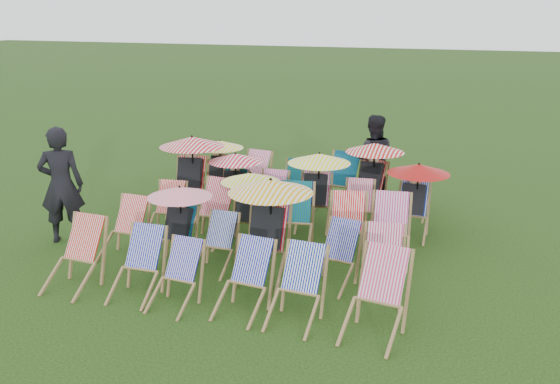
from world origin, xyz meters
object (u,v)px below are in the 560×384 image
(person_left, at_px, (61,185))
(person_rear, at_px, (373,159))
(deckchair_29, at_px, (414,194))
(deckchair_5, at_px, (376,297))
(deckchair_0, at_px, (74,255))

(person_left, distance_m, person_rear, 5.84)
(person_rear, bearing_deg, deckchair_29, 137.12)
(deckchair_5, distance_m, person_rear, 5.34)
(deckchair_0, relative_size, person_left, 0.49)
(deckchair_29, height_order, person_rear, person_rear)
(deckchair_5, distance_m, person_left, 5.68)
(deckchair_5, distance_m, deckchair_29, 4.65)
(deckchair_0, height_order, person_rear, person_rear)
(deckchair_5, xyz_separation_m, person_rear, (-1.06, 5.22, 0.38))
(deckchair_0, bearing_deg, person_rear, 61.98)
(person_rear, bearing_deg, deckchair_0, 48.60)
(deckchair_0, distance_m, deckchair_5, 4.21)
(deckchair_5, bearing_deg, person_rear, 109.57)
(deckchair_29, bearing_deg, deckchair_0, -127.05)
(person_left, bearing_deg, deckchair_0, 104.86)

